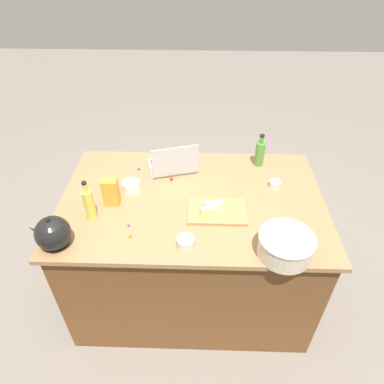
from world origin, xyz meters
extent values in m
plane|color=slate|center=(0.00, 0.00, 0.00)|extent=(12.00, 12.00, 0.00)
cube|color=brown|center=(0.00, 0.00, 0.43)|extent=(1.52, 0.96, 0.87)
cube|color=#9E754C|center=(0.00, 0.00, 0.89)|extent=(1.58, 1.02, 0.03)
cube|color=#B7B7BC|center=(0.14, -0.33, 0.91)|extent=(0.36, 0.30, 0.02)
cube|color=black|center=(0.15, -0.34, 0.92)|extent=(0.30, 0.22, 0.00)
cube|color=#B7B7BC|center=(0.11, -0.22, 1.02)|extent=(0.29, 0.09, 0.20)
cube|color=silver|center=(0.11, -0.23, 1.02)|extent=(0.26, 0.07, 0.18)
cylinder|color=beige|center=(-0.47, 0.42, 0.96)|extent=(0.27, 0.27, 0.11)
cylinder|color=black|center=(-0.47, 0.42, 0.96)|extent=(0.22, 0.22, 0.10)
torus|color=beige|center=(-0.47, 0.42, 1.01)|extent=(0.28, 0.28, 0.02)
cylinder|color=#DBC64C|center=(0.56, 0.18, 0.99)|extent=(0.06, 0.06, 0.19)
cylinder|color=#DBC64C|center=(0.56, 0.18, 1.11)|extent=(0.02, 0.02, 0.05)
cylinder|color=black|center=(0.56, 0.18, 1.14)|extent=(0.03, 0.03, 0.01)
cylinder|color=#4C8C38|center=(-0.44, -0.38, 0.98)|extent=(0.06, 0.06, 0.17)
cylinder|color=#4C8C38|center=(-0.44, -0.38, 1.09)|extent=(0.03, 0.03, 0.05)
cylinder|color=black|center=(-0.44, -0.38, 1.12)|extent=(0.03, 0.03, 0.01)
cylinder|color=black|center=(0.69, 0.39, 0.91)|extent=(0.13, 0.13, 0.01)
sphere|color=black|center=(0.69, 0.39, 0.98)|extent=(0.18, 0.18, 0.18)
cone|color=black|center=(0.78, 0.39, 1.00)|extent=(0.08, 0.03, 0.07)
sphere|color=black|center=(0.69, 0.39, 1.07)|extent=(0.02, 0.02, 0.02)
cube|color=#AD7F4C|center=(-0.15, 0.12, 0.91)|extent=(0.33, 0.22, 0.02)
cube|color=#F4E58C|center=(-0.13, 0.10, 0.94)|extent=(0.11, 0.04, 0.04)
cube|color=#F4E58C|center=(-0.11, 0.14, 0.94)|extent=(0.11, 0.05, 0.04)
cylinder|color=white|center=(0.38, -0.08, 0.93)|extent=(0.11, 0.11, 0.05)
cylinder|color=beige|center=(-0.52, -0.14, 0.92)|extent=(0.07, 0.07, 0.04)
cylinder|color=beige|center=(0.02, 0.38, 0.92)|extent=(0.09, 0.09, 0.05)
cube|color=gold|center=(0.47, 0.06, 0.99)|extent=(0.09, 0.06, 0.17)
sphere|color=yellow|center=(0.45, -0.01, 0.91)|extent=(0.02, 0.02, 0.02)
sphere|color=#CC3399|center=(0.34, 0.25, 0.91)|extent=(0.01, 0.01, 0.01)
sphere|color=orange|center=(0.70, 0.32, 0.91)|extent=(0.02, 0.02, 0.02)
sphere|color=orange|center=(0.32, 0.33, 0.91)|extent=(0.01, 0.01, 0.01)
sphere|color=blue|center=(0.36, -0.29, 0.91)|extent=(0.02, 0.02, 0.02)
sphere|color=red|center=(0.14, -0.18, 0.91)|extent=(0.02, 0.02, 0.02)
sphere|color=green|center=(0.13, -0.39, 0.91)|extent=(0.02, 0.02, 0.02)
camera|label=1|loc=(-0.05, 1.57, 2.22)|focal=31.91mm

